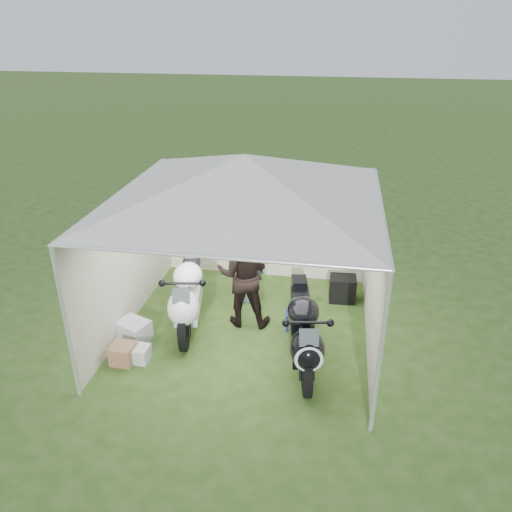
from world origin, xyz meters
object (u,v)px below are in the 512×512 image
Objects in this scene: person_blue_jacket at (250,253)px; crate_1 at (123,354)px; motorcycle_black at (304,332)px; motorcycle_white at (188,294)px; equipment_box at (342,289)px; crate_2 at (138,354)px; crate_0 at (134,331)px; canopy_tent at (245,182)px; paddock_stand at (297,320)px; person_dark_jacket at (244,274)px.

person_blue_jacket is 5.59× the size of crate_1.
person_blue_jacket is (-1.13, 1.82, 0.35)m from motorcycle_black.
motorcycle_white reaches higher than crate_1.
equipment_box is (1.70, 0.22, -0.71)m from person_blue_jacket.
equipment_box is at bearing 37.70° from crate_2.
equipment_box is 1.41× the size of crate_2.
motorcycle_white is 1.05m from crate_0.
crate_0 is at bearing 166.23° from motorcycle_black.
canopy_tent is 2.38m from motorcycle_black.
crate_0 is at bearing 97.08° from crate_1.
canopy_tent is at bearing -142.89° from equipment_box.
motorcycle_black is 6.33× the size of crate_1.
motorcycle_white reaches higher than equipment_box.
canopy_tent is 2.63× the size of motorcycle_black.
canopy_tent is 16.67× the size of crate_1.
canopy_tent is 16.84× the size of crate_2.
crate_0 is (-3.34, -1.84, -0.07)m from equipment_box.
motorcycle_white is 4.65× the size of equipment_box.
paddock_stand is at bearing 16.47° from crate_0.
motorcycle_white reaches higher than crate_0.
crate_0 reaches higher than crate_2.
person_blue_jacket is at bearing 54.80° from crate_1.
canopy_tent is 2.56× the size of motorcycle_white.
person_dark_jacket reaches higher than equipment_box.
canopy_tent reaches higher than crate_2.
paddock_stand reaches higher than crate_2.
paddock_stand is at bearing 174.34° from person_dark_jacket.
paddock_stand is 1.51m from person_blue_jacket.
canopy_tent is 3.05m from crate_0.
canopy_tent is at bearing 36.50° from crate_1.
motorcycle_white is at bearing -153.27° from equipment_box.
crate_1 is (-2.70, -0.40, -0.44)m from motorcycle_black.
person_blue_jacket is at bearing 112.21° from motorcycle_black.
crate_1 is at bearing -143.20° from equipment_box.
crate_1 reaches higher than crate_2.
equipment_box is 3.87m from crate_2.
motorcycle_white is at bearing 149.76° from motorcycle_black.
motorcycle_white is 1.27m from crate_2.
person_dark_jacket reaches higher than crate_0.
motorcycle_white is 5.52× the size of paddock_stand.
canopy_tent is at bearing 15.15° from person_blue_jacket.
person_dark_jacket is at bearing 41.40° from crate_1.
person_dark_jacket is at bearing 111.99° from canopy_tent.
crate_2 is at bearing -23.74° from person_blue_jacket.
crate_2 is at bearing -142.30° from equipment_box.
person_blue_jacket is 3.80× the size of crate_0.
canopy_tent reaches higher than equipment_box.
crate_0 is at bearing -154.91° from motorcycle_white.
motorcycle_black reaches higher than paddock_stand.
motorcycle_black is at bearing 7.33° from crate_2.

